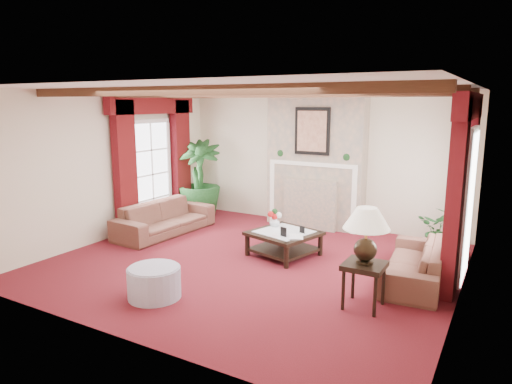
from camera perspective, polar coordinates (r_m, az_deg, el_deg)
The scene contains 23 objects.
floor at distance 7.33m, azimuth -0.45°, elevation -8.79°, with size 6.00×6.00×0.00m, color #4F0E14.
ceiling at distance 6.89m, azimuth -0.48°, elevation 12.82°, with size 6.00×6.00×0.00m, color white.
back_wall at distance 9.44m, azimuth 7.94°, elevation 4.04°, with size 6.00×0.02×2.70m, color beige.
left_wall at distance 8.86m, azimuth -17.53°, elevation 3.17°, with size 0.02×5.50×2.70m, color beige.
right_wall at distance 6.09m, azimuth 24.78°, elevation -0.76°, with size 0.02×5.50×2.70m, color beige.
ceiling_beams at distance 6.89m, azimuth -0.48°, elevation 12.32°, with size 6.00×3.00×0.12m, color #351E10, non-canonical shape.
fireplace at distance 9.19m, azimuth 7.70°, elevation 12.29°, with size 2.00×0.52×2.70m, color tan, non-canonical shape.
french_door_left at distance 9.48m, azimuth -13.23°, elevation 8.61°, with size 0.10×1.10×2.16m, color white, non-canonical shape.
french_door_right at distance 6.99m, azimuth 25.81°, elevation 7.02°, with size 0.10×1.10×2.16m, color white, non-canonical shape.
curtains_left at distance 9.40m, azimuth -12.84°, elevation 11.18°, with size 0.20×2.40×2.55m, color #490C09, non-canonical shape.
curtains_right at distance 6.99m, azimuth 25.19°, elevation 10.53°, with size 0.20×2.40×2.55m, color #490C09, non-canonical shape.
sofa_left at distance 8.97m, azimuth -11.35°, elevation -2.56°, with size 0.74×2.12×0.82m, color #350E1A.
sofa_right at distance 6.89m, azimuth 19.28°, elevation -7.52°, with size 0.71×1.93×0.74m, color #350E1A.
potted_palm at distance 10.15m, azimuth -7.13°, elevation -0.45°, with size 1.68×1.95×0.95m, color black.
small_plant at distance 8.08m, azimuth 22.43°, elevation -5.23°, with size 0.89×0.97×0.68m, color black.
coffee_table at distance 7.61m, azimuth 3.51°, elevation -6.45°, with size 0.98×0.98×0.40m, color black, non-canonical shape.
side_table at distance 5.88m, azimuth 13.30°, elevation -11.27°, with size 0.49×0.49×0.57m, color black, non-canonical shape.
ottoman at distance 6.17m, azimuth -12.60°, elevation -11.00°, with size 0.69×0.69×0.40m, color gray.
table_lamp at distance 5.67m, azimuth 13.59°, elevation -5.23°, with size 0.56×0.56×0.72m, color black, non-canonical shape.
flower_vase at distance 7.84m, azimuth 2.34°, elevation -3.73°, with size 0.21×0.21×0.17m, color silver.
book at distance 7.21m, azimuth 4.14°, elevation -4.54°, with size 0.21×0.12×0.30m, color black.
photo_frame_a at distance 7.26m, azimuth 3.45°, elevation -5.03°, with size 0.12×0.02×0.16m, color black, non-canonical shape.
photo_frame_b at distance 7.47m, azimuth 5.78°, elevation -4.73°, with size 0.09×0.02×0.12m, color black, non-canonical shape.
Camera 1 is at (3.45, -5.96, 2.49)m, focal length 32.00 mm.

